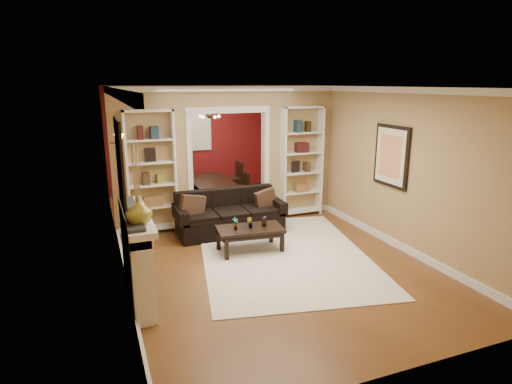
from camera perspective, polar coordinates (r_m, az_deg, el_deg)
name	(u,v)px	position (r m, az deg, el deg)	size (l,w,h in m)	color
floor	(249,239)	(7.84, -0.89, -6.27)	(8.00, 8.00, 0.00)	brown
ceiling	(249,87)	(7.33, -0.98, 13.87)	(8.00, 8.00, 0.00)	white
wall_back	(196,139)	(11.26, -8.04, 7.04)	(8.00, 8.00, 0.00)	tan
wall_front	(403,245)	(4.09, 18.97, -6.71)	(8.00, 8.00, 0.00)	tan
wall_left	(114,176)	(7.03, -18.41, 2.03)	(8.00, 8.00, 0.00)	tan
wall_right	(358,158)	(8.50, 13.49, 4.40)	(8.00, 8.00, 0.00)	tan
partition_wall	(228,156)	(8.59, -3.71, 4.87)	(4.50, 0.15, 2.70)	tan
red_back_panel	(196,140)	(11.24, -8.00, 6.87)	(4.44, 0.04, 2.64)	maroon
dining_window	(196,131)	(11.17, -7.99, 8.01)	(0.78, 0.03, 0.98)	#8CA5CC
area_rug	(283,254)	(7.18, 3.66, -8.23)	(2.65, 3.71, 0.01)	white
sofa	(230,213)	(8.05, -3.51, -2.76)	(2.03, 0.88, 0.79)	black
pillow_left	(192,206)	(7.79, -8.54, -1.80)	(0.46, 0.13, 0.46)	#4F3322
pillow_right	(266,199)	(8.21, 1.30, -0.99)	(0.40, 0.11, 0.40)	#4F3322
coffee_table	(250,239)	(7.23, -0.80, -6.34)	(1.09, 0.59, 0.41)	black
plant_left	(235,224)	(7.05, -2.76, -4.22)	(0.11, 0.08, 0.21)	#336626
plant_center	(250,223)	(7.13, -0.81, -4.12)	(0.10, 0.08, 0.18)	#336626
plant_right	(264,221)	(7.22, 1.09, -3.89)	(0.10, 0.10, 0.18)	#336626
bookshelf_left	(151,173)	(8.14, -13.80, 2.52)	(0.90, 0.30, 2.30)	white
bookshelf_right	(301,162)	(9.05, 6.06, 4.03)	(0.90, 0.30, 2.30)	white
fireplace	(139,256)	(5.83, -15.39, -8.19)	(0.32, 1.70, 1.16)	white
vase	(139,211)	(5.15, -15.38, -2.43)	(0.31, 0.31, 0.33)	olive
mirror	(120,164)	(5.48, -17.69, 3.54)	(0.03, 0.95, 1.10)	silver
wall_sconce	(116,141)	(7.50, -18.18, 6.51)	(0.18, 0.18, 0.22)	#FFE0A5
framed_art	(391,156)	(7.65, 17.55, 4.58)	(0.04, 0.85, 1.05)	black
dining_table	(211,191)	(10.11, -5.96, 0.11)	(0.91, 1.63, 0.57)	black
dining_chair_nw	(191,190)	(9.66, -8.66, 0.29)	(0.43, 0.43, 0.88)	black
dining_chair_ne	(238,188)	(9.96, -2.47, 0.55)	(0.38, 0.38, 0.77)	black
dining_chair_sw	(185,183)	(10.23, -9.41, 1.19)	(0.46, 0.46, 0.93)	black
dining_chair_se	(230,179)	(10.50, -3.53, 1.69)	(0.46, 0.46, 0.93)	black
chandelier	(208,116)	(9.94, -6.42, 10.00)	(0.50, 0.50, 0.30)	#392D1A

